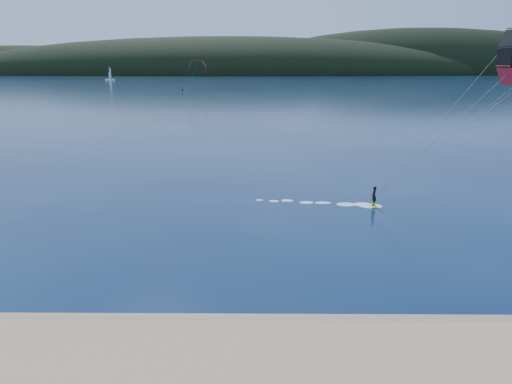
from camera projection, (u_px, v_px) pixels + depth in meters
wet_sand at (220, 329)px, 21.31m from camera, size 220.00×2.50×0.10m
headland at (259, 74)px, 737.00m from camera, size 1200.00×310.00×140.00m
kitesurfer_far at (197, 69)px, 210.42m from camera, size 12.58×5.92×13.89m
sailboat at (110, 79)px, 411.77m from camera, size 8.73×5.50×12.22m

